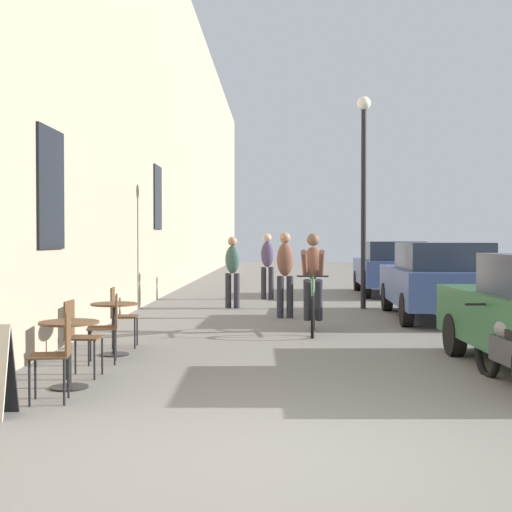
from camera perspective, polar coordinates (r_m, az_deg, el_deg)
ground_plane at (r=5.30m, az=1.89°, el=-16.20°), size 88.00×88.00×0.00m
building_facade_left at (r=19.71m, az=-8.58°, el=12.06°), size 0.54×68.00×10.54m
cafe_table_near at (r=7.80m, az=-15.05°, el=-6.65°), size 0.64×0.64×0.72m
cafe_chair_near_toward_street at (r=8.40m, az=-14.35°, el=-6.10°), size 0.39×0.39×0.89m
cafe_chair_near_toward_wall at (r=7.17m, az=-15.95°, el=-7.38°), size 0.44×0.44×0.89m
cafe_table_mid at (r=9.87m, az=-11.53°, el=-4.96°), size 0.64×0.64×0.72m
cafe_chair_mid_toward_street at (r=9.24m, az=-11.99°, el=-5.41°), size 0.45×0.45×0.89m
cafe_chair_mid_toward_wall at (r=10.55m, az=-11.08°, el=-4.57°), size 0.41×0.41×0.89m
cyclist_on_bicycle at (r=12.04m, az=4.69°, el=-2.42°), size 0.52×1.76×1.74m
pedestrian_near at (r=14.21m, az=2.39°, el=-1.13°), size 0.37×0.29×1.75m
pedestrian_mid at (r=16.25m, az=-1.94°, el=-0.98°), size 0.37×0.28×1.67m
pedestrian_far at (r=18.62m, az=0.94°, el=-0.51°), size 0.35×0.25×1.76m
street_lamp at (r=16.36m, az=8.80°, el=6.62°), size 0.32×0.32×4.90m
parked_car_second at (r=14.53m, az=14.64°, el=-1.85°), size 1.95×4.39×1.54m
parked_car_third at (r=20.57m, az=10.96°, el=-0.90°), size 1.95×4.40×1.55m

